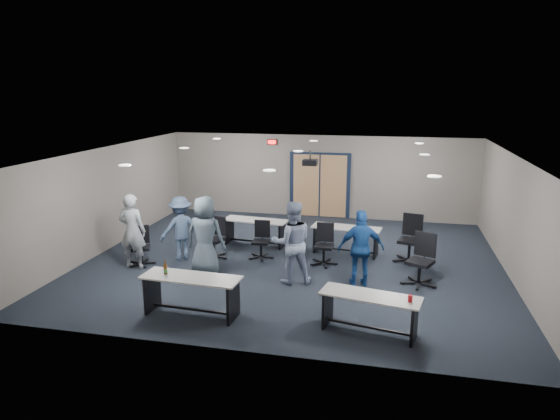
% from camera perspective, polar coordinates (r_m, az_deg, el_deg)
% --- Properties ---
extents(floor, '(10.00, 10.00, 0.00)m').
position_cam_1_polar(floor, '(12.49, 1.56, -5.79)').
color(floor, black).
rests_on(floor, ground).
extents(back_wall, '(10.00, 0.04, 2.70)m').
position_cam_1_polar(back_wall, '(16.45, 4.60, 3.83)').
color(back_wall, gray).
rests_on(back_wall, floor).
extents(front_wall, '(10.00, 0.04, 2.70)m').
position_cam_1_polar(front_wall, '(7.92, -4.65, -7.24)').
color(front_wall, gray).
rests_on(front_wall, floor).
extents(left_wall, '(0.04, 9.00, 2.70)m').
position_cam_1_polar(left_wall, '(13.92, -19.05, 1.28)').
color(left_wall, gray).
rests_on(left_wall, floor).
extents(right_wall, '(0.04, 9.00, 2.70)m').
position_cam_1_polar(right_wall, '(12.22, 25.30, -0.98)').
color(right_wall, gray).
rests_on(right_wall, floor).
extents(ceiling, '(10.00, 9.00, 0.04)m').
position_cam_1_polar(ceiling, '(11.86, 1.65, 6.59)').
color(ceiling, white).
rests_on(ceiling, back_wall).
extents(double_door, '(2.00, 0.07, 2.20)m').
position_cam_1_polar(double_door, '(16.47, 4.56, 2.78)').
color(double_door, black).
rests_on(double_door, back_wall).
extents(exit_sign, '(0.32, 0.07, 0.18)m').
position_cam_1_polar(exit_sign, '(16.54, -0.90, 7.78)').
color(exit_sign, black).
rests_on(exit_sign, back_wall).
extents(ceiling_projector, '(0.35, 0.32, 0.37)m').
position_cam_1_polar(ceiling_projector, '(12.33, 3.46, 5.47)').
color(ceiling_projector, black).
rests_on(ceiling_projector, ceiling).
extents(ceiling_can_lights, '(6.24, 5.74, 0.02)m').
position_cam_1_polar(ceiling_can_lights, '(12.11, 1.88, 6.60)').
color(ceiling_can_lights, silver).
rests_on(ceiling_can_lights, ceiling).
extents(table_front_left, '(1.91, 0.73, 1.04)m').
position_cam_1_polar(table_front_left, '(9.62, -10.14, -8.81)').
color(table_front_left, '#A8A69F').
rests_on(table_front_left, floor).
extents(table_front_right, '(1.81, 0.91, 0.82)m').
position_cam_1_polar(table_front_right, '(8.97, 10.28, -10.84)').
color(table_front_right, '#A8A69F').
rests_on(table_front_right, floor).
extents(table_back_left, '(1.79, 0.76, 0.71)m').
position_cam_1_polar(table_back_left, '(13.59, -2.83, -2.03)').
color(table_back_left, '#A8A69F').
rests_on(table_back_left, floor).
extents(table_back_right, '(1.81, 0.80, 0.71)m').
position_cam_1_polar(table_back_right, '(12.96, 7.55, -2.91)').
color(table_back_right, '#A8A69F').
rests_on(table_back_right, floor).
extents(chair_back_a, '(0.79, 0.79, 1.03)m').
position_cam_1_polar(chair_back_a, '(12.64, -7.57, -3.20)').
color(chair_back_a, black).
rests_on(chair_back_a, floor).
extents(chair_back_b, '(0.63, 0.63, 0.94)m').
position_cam_1_polar(chair_back_b, '(12.51, -2.19, -3.48)').
color(chair_back_b, black).
rests_on(chair_back_b, floor).
extents(chair_back_c, '(0.63, 0.63, 1.00)m').
position_cam_1_polar(chair_back_c, '(12.12, 5.03, -3.98)').
color(chair_back_c, black).
rests_on(chair_back_c, floor).
extents(chair_back_d, '(0.89, 0.89, 1.17)m').
position_cam_1_polar(chair_back_d, '(12.63, 14.62, -3.22)').
color(chair_back_d, black).
rests_on(chair_back_d, floor).
extents(chair_loose_left, '(0.77, 0.77, 0.94)m').
position_cam_1_polar(chair_loose_left, '(12.50, -15.62, -4.02)').
color(chair_loose_left, black).
rests_on(chair_loose_left, floor).
extents(chair_loose_right, '(0.95, 0.95, 1.14)m').
position_cam_1_polar(chair_loose_right, '(11.22, 15.72, -5.54)').
color(chair_loose_right, black).
rests_on(chair_loose_right, floor).
extents(person_gray, '(0.66, 0.44, 1.81)m').
position_cam_1_polar(person_gray, '(12.25, -16.52, -2.33)').
color(person_gray, '#A0A8AE').
rests_on(person_gray, floor).
extents(person_plaid, '(0.91, 0.61, 1.83)m').
position_cam_1_polar(person_plaid, '(11.49, -8.54, -2.90)').
color(person_plaid, '#4E5E6B').
rests_on(person_plaid, floor).
extents(person_lightblue, '(1.06, 0.94, 1.83)m').
position_cam_1_polar(person_lightblue, '(10.86, 1.39, -3.74)').
color(person_lightblue, '#96A4C6').
rests_on(person_lightblue, floor).
extents(person_navy, '(1.05, 0.63, 1.68)m').
position_cam_1_polar(person_navy, '(10.86, 9.25, -4.34)').
color(person_navy, '#19468D').
rests_on(person_navy, floor).
extents(person_back, '(1.18, 1.11, 1.60)m').
position_cam_1_polar(person_back, '(12.62, -11.28, -2.04)').
color(person_back, '#485F83').
rests_on(person_back, floor).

